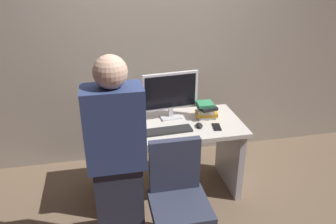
{
  "coord_description": "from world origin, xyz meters",
  "views": [
    {
      "loc": [
        -0.57,
        -2.75,
        2.17
      ],
      "look_at": [
        0.0,
        -0.05,
        0.9
      ],
      "focal_mm": 35.91,
      "sensor_mm": 36.0,
      "label": 1
    }
  ],
  "objects_px": {
    "mouse": "(199,125)",
    "keyboard": "(168,131)",
    "person_at_desk": "(117,166)",
    "desk": "(167,146)",
    "cup_near_keyboard": "(118,128)",
    "book_stack": "(206,110)",
    "monitor": "(171,93)",
    "cell_phone": "(217,127)",
    "office_chair": "(178,206)",
    "cup_by_monitor": "(109,117)"
  },
  "relations": [
    {
      "from": "person_at_desk",
      "to": "cup_by_monitor",
      "type": "relative_size",
      "value": 18.46
    },
    {
      "from": "desk",
      "to": "office_chair",
      "type": "distance_m",
      "value": 0.77
    },
    {
      "from": "office_chair",
      "to": "cup_near_keyboard",
      "type": "height_order",
      "value": "office_chair"
    },
    {
      "from": "mouse",
      "to": "cup_by_monitor",
      "type": "height_order",
      "value": "cup_by_monitor"
    },
    {
      "from": "mouse",
      "to": "cell_phone",
      "type": "relative_size",
      "value": 0.69
    },
    {
      "from": "desk",
      "to": "cup_near_keyboard",
      "type": "distance_m",
      "value": 0.54
    },
    {
      "from": "keyboard",
      "to": "cell_phone",
      "type": "distance_m",
      "value": 0.45
    },
    {
      "from": "keyboard",
      "to": "office_chair",
      "type": "bearing_deg",
      "value": -97.81
    },
    {
      "from": "cup_near_keyboard",
      "to": "person_at_desk",
      "type": "bearing_deg",
      "value": -94.6
    },
    {
      "from": "keyboard",
      "to": "cell_phone",
      "type": "relative_size",
      "value": 2.99
    },
    {
      "from": "person_at_desk",
      "to": "book_stack",
      "type": "relative_size",
      "value": 7.31
    },
    {
      "from": "desk",
      "to": "office_chair",
      "type": "bearing_deg",
      "value": -95.07
    },
    {
      "from": "keyboard",
      "to": "person_at_desk",
      "type": "bearing_deg",
      "value": -132.96
    },
    {
      "from": "monitor",
      "to": "cup_near_keyboard",
      "type": "relative_size",
      "value": 5.59
    },
    {
      "from": "keyboard",
      "to": "book_stack",
      "type": "height_order",
      "value": "book_stack"
    },
    {
      "from": "keyboard",
      "to": "cup_near_keyboard",
      "type": "bearing_deg",
      "value": 168.17
    },
    {
      "from": "person_at_desk",
      "to": "monitor",
      "type": "relative_size",
      "value": 3.04
    },
    {
      "from": "desk",
      "to": "book_stack",
      "type": "distance_m",
      "value": 0.51
    },
    {
      "from": "monitor",
      "to": "desk",
      "type": "bearing_deg",
      "value": -114.98
    },
    {
      "from": "book_stack",
      "to": "cup_near_keyboard",
      "type": "bearing_deg",
      "value": -170.78
    },
    {
      "from": "desk",
      "to": "cup_near_keyboard",
      "type": "height_order",
      "value": "cup_near_keyboard"
    },
    {
      "from": "person_at_desk",
      "to": "cup_by_monitor",
      "type": "xyz_separation_m",
      "value": [
        -0.01,
        0.92,
        -0.04
      ]
    },
    {
      "from": "monitor",
      "to": "mouse",
      "type": "height_order",
      "value": "monitor"
    },
    {
      "from": "monitor",
      "to": "cell_phone",
      "type": "distance_m",
      "value": 0.54
    },
    {
      "from": "office_chair",
      "to": "cell_phone",
      "type": "xyz_separation_m",
      "value": [
        0.5,
        0.6,
        0.33
      ]
    },
    {
      "from": "desk",
      "to": "keyboard",
      "type": "bearing_deg",
      "value": -96.69
    },
    {
      "from": "cup_near_keyboard",
      "to": "book_stack",
      "type": "xyz_separation_m",
      "value": [
        0.86,
        0.14,
        0.03
      ]
    },
    {
      "from": "keyboard",
      "to": "book_stack",
      "type": "bearing_deg",
      "value": 23.22
    },
    {
      "from": "mouse",
      "to": "cup_by_monitor",
      "type": "xyz_separation_m",
      "value": [
        -0.8,
        0.3,
        0.03
      ]
    },
    {
      "from": "office_chair",
      "to": "person_at_desk",
      "type": "xyz_separation_m",
      "value": [
        -0.44,
        0.03,
        0.41
      ]
    },
    {
      "from": "person_at_desk",
      "to": "desk",
      "type": "bearing_deg",
      "value": 55.18
    },
    {
      "from": "book_stack",
      "to": "mouse",
      "type": "bearing_deg",
      "value": -123.77
    },
    {
      "from": "keyboard",
      "to": "monitor",
      "type": "bearing_deg",
      "value": 70.73
    },
    {
      "from": "desk",
      "to": "monitor",
      "type": "distance_m",
      "value": 0.52
    },
    {
      "from": "monitor",
      "to": "keyboard",
      "type": "distance_m",
      "value": 0.38
    },
    {
      "from": "keyboard",
      "to": "book_stack",
      "type": "distance_m",
      "value": 0.47
    },
    {
      "from": "keyboard",
      "to": "desk",
      "type": "bearing_deg",
      "value": 80.2
    },
    {
      "from": "mouse",
      "to": "keyboard",
      "type": "bearing_deg",
      "value": -174.45
    },
    {
      "from": "desk",
      "to": "cup_near_keyboard",
      "type": "relative_size",
      "value": 14.73
    },
    {
      "from": "person_at_desk",
      "to": "book_stack",
      "type": "bearing_deg",
      "value": 41.2
    },
    {
      "from": "mouse",
      "to": "desk",
      "type": "bearing_deg",
      "value": 158.14
    },
    {
      "from": "monitor",
      "to": "mouse",
      "type": "distance_m",
      "value": 0.41
    },
    {
      "from": "office_chair",
      "to": "cell_phone",
      "type": "bearing_deg",
      "value": 50.25
    },
    {
      "from": "keyboard",
      "to": "cup_by_monitor",
      "type": "relative_size",
      "value": 4.84
    },
    {
      "from": "person_at_desk",
      "to": "monitor",
      "type": "distance_m",
      "value": 1.06
    },
    {
      "from": "cup_by_monitor",
      "to": "desk",
      "type": "bearing_deg",
      "value": -19.71
    },
    {
      "from": "mouse",
      "to": "cell_phone",
      "type": "bearing_deg",
      "value": -14.45
    },
    {
      "from": "keyboard",
      "to": "cup_near_keyboard",
      "type": "relative_size",
      "value": 4.45
    },
    {
      "from": "office_chair",
      "to": "mouse",
      "type": "xyz_separation_m",
      "value": [
        0.35,
        0.64,
        0.34
      ]
    },
    {
      "from": "person_at_desk",
      "to": "cup_near_keyboard",
      "type": "relative_size",
      "value": 16.98
    }
  ]
}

